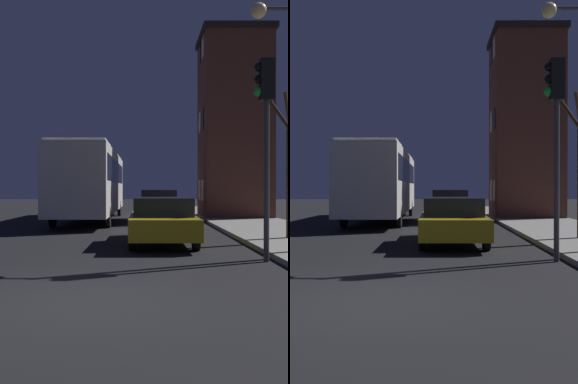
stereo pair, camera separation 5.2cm
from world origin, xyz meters
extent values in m
plane|color=black|center=(0.00, 0.00, 0.00)|extent=(120.00, 120.00, 0.00)
cube|color=brown|center=(5.89, 17.19, 4.91)|extent=(3.50, 3.56, 9.55)
cube|color=black|center=(5.89, 17.19, 9.83)|extent=(3.74, 3.80, 0.30)
cube|color=#E5C67F|center=(4.12, 16.57, 1.53)|extent=(0.03, 0.70, 1.10)
cube|color=#E5C67F|center=(4.12, 17.80, 1.53)|extent=(0.03, 0.70, 1.10)
cube|color=black|center=(4.12, 16.57, 5.31)|extent=(0.03, 0.70, 1.10)
cube|color=#E5C67F|center=(4.12, 17.80, 5.31)|extent=(0.03, 0.70, 1.10)
cube|color=#E5C67F|center=(4.12, 16.57, 9.08)|extent=(0.03, 0.70, 1.10)
cube|color=black|center=(4.12, 17.80, 9.08)|extent=(0.03, 0.70, 1.10)
cylinder|color=#38383A|center=(4.16, 4.03, 5.82)|extent=(0.90, 0.09, 0.09)
sphere|color=#F9E08C|center=(3.71, 4.03, 5.77)|extent=(0.37, 0.37, 0.37)
cylinder|color=#38383A|center=(3.71, 3.37, 1.77)|extent=(0.12, 0.12, 3.54)
cube|color=black|center=(3.71, 3.37, 3.99)|extent=(0.30, 0.24, 0.90)
sphere|color=black|center=(3.53, 3.37, 4.26)|extent=(0.20, 0.20, 0.20)
sphere|color=black|center=(3.53, 3.37, 3.99)|extent=(0.20, 0.20, 0.20)
sphere|color=green|center=(3.53, 3.37, 3.72)|extent=(0.20, 0.20, 0.20)
cylinder|color=#382819|center=(5.11, 6.95, 3.89)|extent=(0.75, 0.32, 1.06)
cylinder|color=#382819|center=(5.23, 6.51, 3.88)|extent=(0.51, 0.80, 1.04)
cube|color=beige|center=(-1.60, 15.50, 1.93)|extent=(2.48, 11.97, 2.91)
cube|color=black|center=(-1.60, 15.50, 2.46)|extent=(2.50, 11.01, 1.05)
cube|color=#B2B2B2|center=(-1.60, 15.50, 3.45)|extent=(2.35, 11.37, 0.12)
cylinder|color=black|center=(-0.45, 19.39, 0.48)|extent=(0.18, 0.96, 0.96)
cylinder|color=black|center=(-2.74, 19.39, 0.48)|extent=(0.18, 0.96, 0.96)
cylinder|color=black|center=(-0.45, 11.61, 0.48)|extent=(0.18, 0.96, 0.96)
cylinder|color=black|center=(-2.74, 11.61, 0.48)|extent=(0.18, 0.96, 0.96)
cube|color=olive|center=(1.55, 6.57, 0.57)|extent=(1.83, 4.65, 0.56)
cube|color=black|center=(1.55, 6.34, 1.10)|extent=(1.61, 2.42, 0.50)
cylinder|color=black|center=(2.37, 8.08, 0.29)|extent=(0.18, 0.59, 0.59)
cylinder|color=black|center=(0.73, 8.08, 0.29)|extent=(0.18, 0.59, 0.59)
cylinder|color=black|center=(2.37, 5.06, 0.29)|extent=(0.18, 0.59, 0.59)
cylinder|color=black|center=(0.73, 5.06, 0.29)|extent=(0.18, 0.59, 0.59)
cube|color=#B21E19|center=(1.71, 14.68, 0.67)|extent=(1.85, 4.26, 0.73)
cube|color=black|center=(1.71, 14.47, 1.29)|extent=(1.62, 2.21, 0.52)
cylinder|color=black|center=(2.54, 16.06, 0.31)|extent=(0.18, 0.62, 0.62)
cylinder|color=black|center=(0.88, 16.06, 0.31)|extent=(0.18, 0.62, 0.62)
cylinder|color=black|center=(2.54, 13.30, 0.31)|extent=(0.18, 0.62, 0.62)
cylinder|color=black|center=(0.88, 13.30, 0.31)|extent=(0.18, 0.62, 0.62)
camera|label=1|loc=(1.02, -5.99, 1.60)|focal=40.00mm
camera|label=2|loc=(1.07, -5.99, 1.60)|focal=40.00mm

